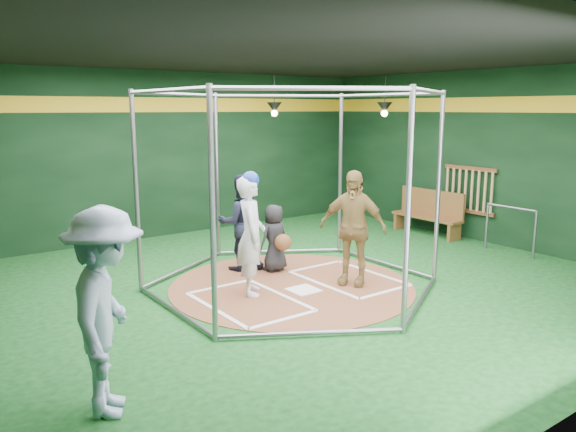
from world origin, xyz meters
TOP-DOWN VIEW (x-y plane):
  - room_shell at (0.00, 0.01)m, footprint 10.10×9.10m
  - clay_disc at (0.00, 0.00)m, footprint 3.80×3.80m
  - home_plate at (0.00, -0.30)m, footprint 0.43×0.43m
  - batter_box_left at (-0.95, -0.25)m, footprint 1.17×1.77m
  - batter_box_right at (0.95, -0.25)m, footprint 1.17×1.77m
  - batting_cage at (-0.00, -0.00)m, footprint 4.05×4.67m
  - bat_rack at (4.93, 0.40)m, footprint 0.07×1.25m
  - pendant_lamp_near at (2.20, 3.60)m, footprint 0.34×0.34m
  - pendant_lamp_far at (4.00, 2.00)m, footprint 0.34×0.34m
  - batter_figure at (-0.71, 0.05)m, footprint 0.69×0.77m
  - visitor_leopard at (0.82, -0.47)m, footprint 0.93×1.12m
  - catcher_figure at (0.26, 0.82)m, footprint 0.60×0.60m
  - umpire at (-0.15, 1.25)m, footprint 0.95×0.83m
  - bystander_blue at (-3.52, -1.96)m, footprint 1.19×1.42m
  - dugout_bench at (4.63, 1.17)m, footprint 0.39×1.68m
  - steel_railing at (4.55, -0.84)m, footprint 0.05×1.06m

SIDE VIEW (x-z plane):
  - clay_disc at x=0.00m, z-range 0.00..0.01m
  - batter_box_left at x=-0.95m, z-range 0.01..0.02m
  - batter_box_right at x=0.95m, z-range 0.01..0.02m
  - home_plate at x=0.00m, z-range 0.01..0.02m
  - dugout_bench at x=4.63m, z-range 0.01..0.99m
  - catcher_figure at x=0.26m, z-range 0.01..1.15m
  - steel_railing at x=4.55m, z-range 0.15..1.06m
  - umpire at x=-0.15m, z-range 0.01..1.65m
  - visitor_leopard at x=0.82m, z-range 0.01..1.81m
  - batter_figure at x=-0.71m, z-range 0.01..1.84m
  - bystander_blue at x=-3.52m, z-range 0.00..1.91m
  - bat_rack at x=4.93m, z-range 0.56..1.54m
  - batting_cage at x=0.00m, z-range 0.00..3.00m
  - room_shell at x=0.00m, z-range -0.01..3.52m
  - pendant_lamp_near at x=2.20m, z-range 2.29..3.19m
  - pendant_lamp_far at x=4.00m, z-range 2.29..3.19m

